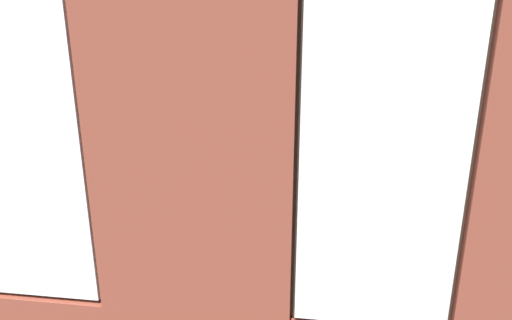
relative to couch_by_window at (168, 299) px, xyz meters
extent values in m
cube|color=#99663D|center=(-0.42, -2.21, -0.38)|extent=(6.61, 6.47, 0.10)
cube|color=brown|center=(-0.42, 0.65, 1.41)|extent=(1.24, 0.16, 3.49)
cube|color=white|center=(-1.53, 0.69, 1.53)|extent=(0.91, 0.03, 2.15)
cube|color=#38281E|center=(-1.53, 0.63, 1.53)|extent=(0.97, 0.04, 2.21)
cube|color=white|center=(0.68, 0.69, 1.53)|extent=(0.91, 0.03, 2.15)
cube|color=#38281E|center=(0.68, 0.63, 1.53)|extent=(0.97, 0.04, 2.21)
cube|color=olive|center=(-0.42, 0.55, 0.39)|extent=(3.38, 0.24, 0.06)
cube|color=black|center=(-0.42, 0.56, 1.74)|extent=(0.49, 0.03, 0.64)
cube|color=#389360|center=(-0.42, 0.55, 1.74)|extent=(0.43, 0.01, 0.58)
cube|color=white|center=(2.54, -2.01, 1.41)|extent=(0.10, 5.47, 3.49)
cube|color=black|center=(0.00, -0.05, -0.12)|extent=(1.87, 0.85, 0.42)
cube|color=black|center=(0.00, 0.28, 0.28)|extent=(1.87, 0.24, 0.38)
cube|color=black|center=(-0.82, -0.05, 0.19)|extent=(0.22, 0.85, 0.24)
cube|color=black|center=(0.82, -0.05, 0.19)|extent=(0.22, 0.85, 0.24)
cube|color=#232326|center=(-0.36, -0.09, 0.15)|extent=(0.66, 0.65, 0.12)
cube|color=#232326|center=(0.36, -0.09, 0.15)|extent=(0.66, 0.65, 0.12)
cube|color=black|center=(-2.68, -2.12, -0.12)|extent=(0.94, 1.89, 0.42)
cube|color=black|center=(-3.00, -2.14, 0.28)|extent=(0.33, 1.86, 0.38)
cube|color=black|center=(-2.64, -2.93, 0.19)|extent=(0.86, 0.26, 0.24)
cube|color=black|center=(-2.72, -1.31, 0.19)|extent=(0.86, 0.26, 0.24)
cube|color=#232326|center=(-2.62, -2.47, 0.15)|extent=(0.68, 0.68, 0.12)
cube|color=#232326|center=(-2.66, -1.77, 0.15)|extent=(0.68, 0.68, 0.12)
cube|color=tan|center=(-0.60, -2.16, 0.09)|extent=(1.53, 0.81, 0.04)
cube|color=tan|center=(-1.30, -2.51, -0.13)|extent=(0.07, 0.07, 0.40)
cube|color=tan|center=(0.11, -2.51, -0.13)|extent=(0.07, 0.07, 0.40)
cube|color=tan|center=(-1.30, -1.82, -0.13)|extent=(0.07, 0.07, 0.40)
cube|color=tan|center=(0.11, -1.82, -0.13)|extent=(0.07, 0.07, 0.40)
cylinder|color=silver|center=(-0.60, -2.16, 0.17)|extent=(0.09, 0.09, 0.11)
cylinder|color=#B7333D|center=(-0.41, -2.26, 0.17)|extent=(0.08, 0.08, 0.10)
cube|color=#59595B|center=(-0.14, -2.04, 0.13)|extent=(0.15, 0.16, 0.02)
cube|color=black|center=(2.24, -2.15, -0.04)|extent=(0.99, 0.42, 0.57)
cube|color=black|center=(2.24, -2.15, 0.27)|extent=(0.42, 0.20, 0.05)
cube|color=black|center=(2.24, -2.15, 0.32)|extent=(0.06, 0.04, 0.06)
cube|color=black|center=(2.24, -2.15, 0.63)|extent=(0.95, 0.04, 0.55)
cube|color=black|center=(2.24, -2.17, 0.63)|extent=(0.90, 0.01, 0.50)
cylinder|color=gray|center=(1.69, -1.20, -0.17)|extent=(0.26, 0.26, 0.32)
cylinder|color=brown|center=(1.69, -1.20, 0.25)|extent=(0.05, 0.05, 0.52)
cone|color=#286B2D|center=(1.91, -1.18, 0.69)|extent=(0.56, 0.22, 0.50)
cone|color=#286B2D|center=(1.86, -1.04, 0.68)|extent=(0.53, 0.51, 0.47)
cone|color=#286B2D|center=(1.63, -1.06, 0.75)|extent=(0.31, 0.48, 0.57)
cone|color=#286B2D|center=(1.49, -1.11, 0.70)|extent=(0.57, 0.38, 0.50)
cone|color=#286B2D|center=(1.50, -1.28, 0.72)|extent=(0.55, 0.35, 0.53)
cone|color=#286B2D|center=(1.60, -1.42, 0.68)|extent=(0.35, 0.59, 0.47)
cone|color=#286B2D|center=(1.84, -1.37, 0.68)|extent=(0.49, 0.53, 0.48)
cylinder|color=gray|center=(-2.88, -4.44, -0.15)|extent=(0.37, 0.37, 0.35)
cylinder|color=brown|center=(-2.88, -4.44, 0.16)|extent=(0.07, 0.07, 0.27)
cone|color=#1E5B28|center=(-2.70, -4.42, 0.54)|extent=(0.46, 0.17, 0.55)
cone|color=#1E5B28|center=(-2.74, -4.32, 0.53)|extent=(0.42, 0.41, 0.54)
cone|color=#1E5B28|center=(-2.94, -4.23, 0.50)|extent=(0.26, 0.53, 0.50)
cone|color=#1E5B28|center=(-3.08, -4.34, 0.49)|extent=(0.53, 0.34, 0.48)
cone|color=#1E5B28|center=(-3.10, -4.53, 0.48)|extent=(0.55, 0.33, 0.46)
cone|color=#1E5B28|center=(-2.93, -4.63, 0.52)|extent=(0.25, 0.50, 0.53)
cone|color=#1E5B28|center=(-2.78, -4.61, 0.52)|extent=(0.36, 0.49, 0.52)
cylinder|color=beige|center=(-1.00, -3.25, -0.23)|extent=(0.18, 0.18, 0.20)
cylinder|color=brown|center=(-1.00, -3.25, -0.05)|extent=(0.03, 0.03, 0.16)
ellipsoid|color=#3D8E42|center=(-1.00, -3.25, 0.18)|extent=(0.32, 0.32, 0.30)
camera|label=1|loc=(-1.20, 3.34, 2.40)|focal=35.00mm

